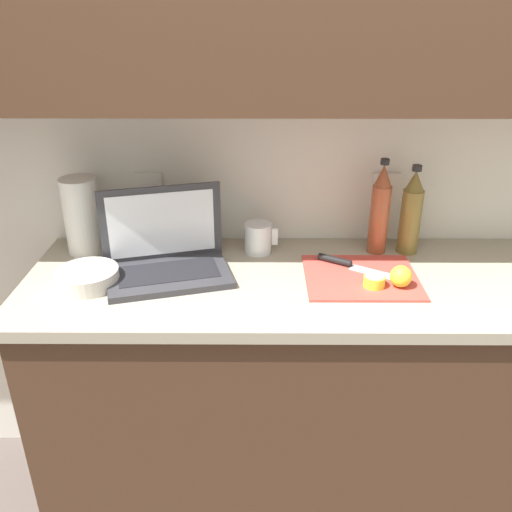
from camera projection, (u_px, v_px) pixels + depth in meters
name	position (u px, v px, depth m)	size (l,w,h in m)	color
ground_plane	(337.00, 497.00, 2.04)	(12.00, 12.00, 0.00)	#564C47
wall_back	(361.00, 54.00, 1.58)	(5.20, 0.38, 2.60)	white
counter_unit	(351.00, 397.00, 1.84)	(2.02, 0.60, 0.94)	#472D1E
laptop	(166.00, 254.00, 1.65)	(0.42, 0.33, 0.25)	#333338
cutting_board	(361.00, 277.00, 1.64)	(0.34, 0.29, 0.01)	#D1473D
knife	(346.00, 263.00, 1.69)	(0.26, 0.17, 0.02)	silver
lemon_half_cut	(374.00, 281.00, 1.57)	(0.06, 0.06, 0.03)	yellow
lemon_whole_beside	(401.00, 276.00, 1.56)	(0.06, 0.06, 0.06)	yellow
bottle_green_soda	(411.00, 213.00, 1.75)	(0.07, 0.07, 0.30)	olive
bottle_oil_tall	(380.00, 210.00, 1.75)	(0.06, 0.06, 0.32)	#A34C2D
measuring_cup	(258.00, 238.00, 1.79)	(0.11, 0.09, 0.10)	silver
bowl_white	(88.00, 277.00, 1.59)	(0.18, 0.18, 0.05)	beige
paper_towel_roll	(83.00, 216.00, 1.76)	(0.12, 0.12, 0.25)	white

